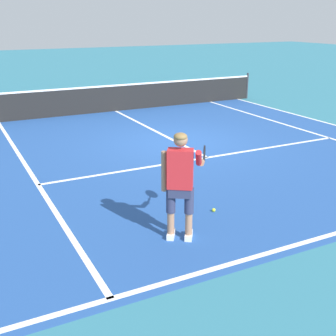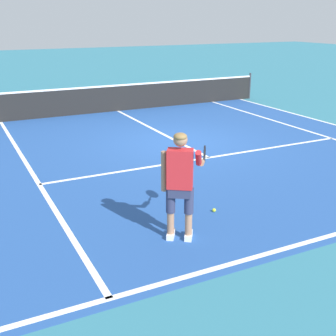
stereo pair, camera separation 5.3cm
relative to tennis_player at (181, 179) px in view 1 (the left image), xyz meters
name	(u,v)px [view 1 (the left image)]	position (x,y,z in m)	size (l,w,h in m)	color
ground_plane	(177,142)	(2.59, 4.94, -0.99)	(80.00, 80.00, 0.00)	teal
court_inner_surface	(187,147)	(2.59, 4.38, -0.99)	(10.98, 11.17, 0.00)	#234C93
line_service	(207,157)	(2.59, 3.37, -0.99)	(8.23, 0.10, 0.01)	white
line_centre_service	(153,130)	(2.59, 6.57, -0.99)	(0.10, 6.40, 0.01)	white
line_singles_left	(29,170)	(-1.52, 4.38, -0.99)	(0.10, 10.77, 0.01)	white
line_singles_right	(304,130)	(6.71, 4.38, -0.99)	(0.10, 10.77, 0.01)	white
tennis_net	(115,98)	(2.59, 9.77, -0.49)	(11.96, 0.08, 1.07)	#333338
tennis_player	(181,179)	(0.00, 0.00, 0.00)	(1.08, 0.87, 1.71)	white
tennis_ball_near_feet	(214,210)	(1.00, 0.59, -0.96)	(0.07, 0.07, 0.07)	#CCE02D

